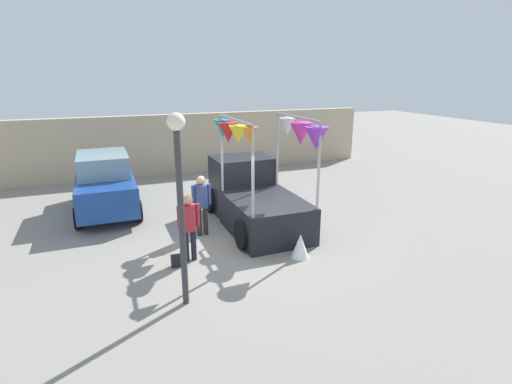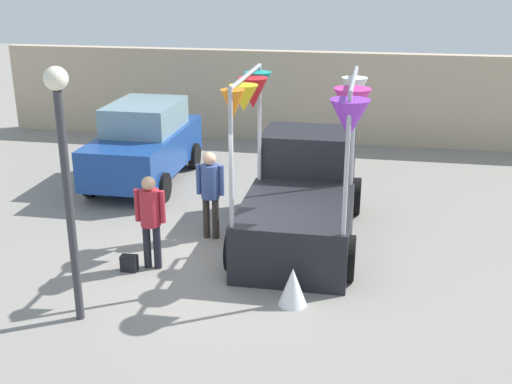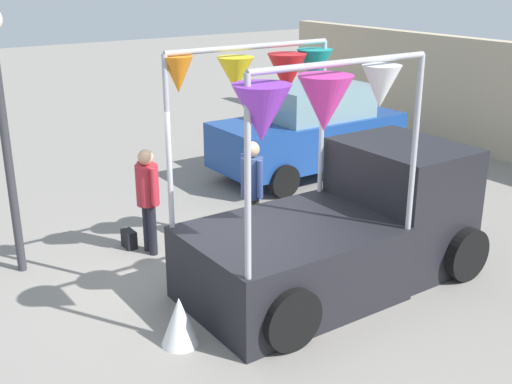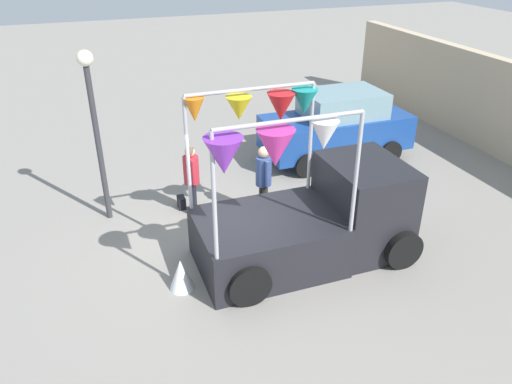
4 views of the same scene
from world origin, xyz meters
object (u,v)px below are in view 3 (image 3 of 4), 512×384
object	(u,v)px
parked_car	(310,130)
person_customer	(148,192)
person_vendor	(252,184)
folded_kite_bundle_white	(180,321)
street_lamp	(1,105)
vendor_truck	(348,217)
handbag	(129,239)

from	to	relation	value
parked_car	person_customer	bearing A→B (deg)	-69.15
parked_car	person_vendor	world-z (taller)	parked_car
person_vendor	folded_kite_bundle_white	distance (m)	3.00
person_vendor	folded_kite_bundle_white	size ratio (longest dim) A/B	2.81
street_lamp	folded_kite_bundle_white	bearing A→B (deg)	17.84
vendor_truck	street_lamp	world-z (taller)	street_lamp
parked_car	street_lamp	world-z (taller)	street_lamp
person_vendor	street_lamp	size ratio (longest dim) A/B	0.46
person_customer	handbag	bearing A→B (deg)	-150.26
vendor_truck	parked_car	xyz separation A→B (m)	(-4.05, 2.61, 0.02)
vendor_truck	parked_car	world-z (taller)	vendor_truck
parked_car	street_lamp	size ratio (longest dim) A/B	1.09
parked_car	folded_kite_bundle_white	xyz separation A→B (m)	(4.21, -5.30, -0.64)
vendor_truck	person_vendor	distance (m)	1.74
person_vendor	street_lamp	world-z (taller)	street_lamp
vendor_truck	person_customer	world-z (taller)	vendor_truck
person_vendor	handbag	bearing A→B (deg)	-122.11
parked_car	folded_kite_bundle_white	distance (m)	6.80
parked_car	folded_kite_bundle_white	world-z (taller)	parked_car
vendor_truck	person_customer	xyz separation A→B (m)	(-2.35, -1.86, 0.06)
person_customer	handbag	distance (m)	0.93
vendor_truck	person_customer	distance (m)	2.99
vendor_truck	parked_car	distance (m)	4.82
vendor_truck	handbag	world-z (taller)	vendor_truck
street_lamp	person_vendor	bearing A→B (deg)	70.18
parked_car	handbag	world-z (taller)	parked_car
parked_car	folded_kite_bundle_white	bearing A→B (deg)	-51.55
vendor_truck	street_lamp	xyz separation A→B (m)	(-2.84, -3.66, 1.49)
parked_car	street_lamp	distance (m)	6.55
handbag	street_lamp	size ratio (longest dim) A/B	0.08
handbag	street_lamp	bearing A→B (deg)	-95.15
street_lamp	vendor_truck	bearing A→B (deg)	52.15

